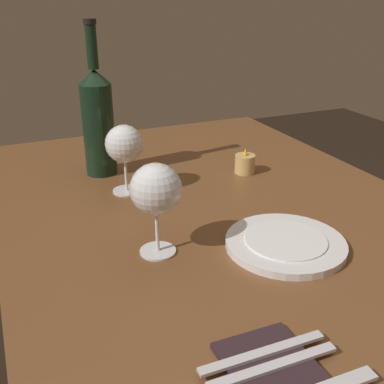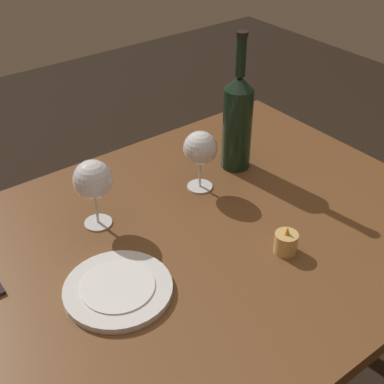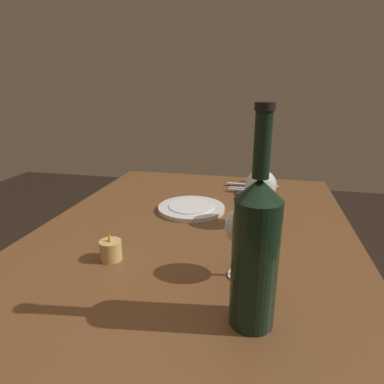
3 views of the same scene
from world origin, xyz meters
TOP-DOWN VIEW (x-y plane):
  - dining_table at (0.00, 0.00)m, footprint 1.30×0.90m
  - wine_glass_left at (-0.17, -0.15)m, footprint 0.09×0.09m
  - wine_glass_right at (0.12, -0.18)m, footprint 0.09×0.09m
  - wine_bottle at (-0.31, -0.18)m, footprint 0.08×0.08m
  - votive_candle at (-0.16, 0.16)m, footprint 0.05×0.05m
  - dinner_plate at (0.19, 0.04)m, footprint 0.22×0.22m
  - folded_napkin at (0.47, -0.15)m, footprint 0.19×0.11m
  - fork_inner at (0.45, -0.15)m, footprint 0.02×0.18m
  - fork_outer at (0.42, -0.15)m, footprint 0.02×0.18m
  - table_knife at (0.50, -0.15)m, footprint 0.02×0.21m

SIDE VIEW (x-z plane):
  - dining_table at x=0.00m, z-range 0.28..1.02m
  - folded_napkin at x=0.47m, z-range 0.74..0.75m
  - dinner_plate at x=0.19m, z-range 0.74..0.76m
  - fork_inner at x=0.45m, z-range 0.75..0.75m
  - fork_outer at x=0.42m, z-range 0.75..0.75m
  - table_knife at x=0.50m, z-range 0.75..0.75m
  - votive_candle at x=-0.16m, z-range 0.73..0.80m
  - wine_glass_left at x=-0.17m, z-range 0.77..0.93m
  - wine_glass_right at x=0.12m, z-range 0.78..0.95m
  - wine_bottle at x=-0.31m, z-range 0.69..1.07m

